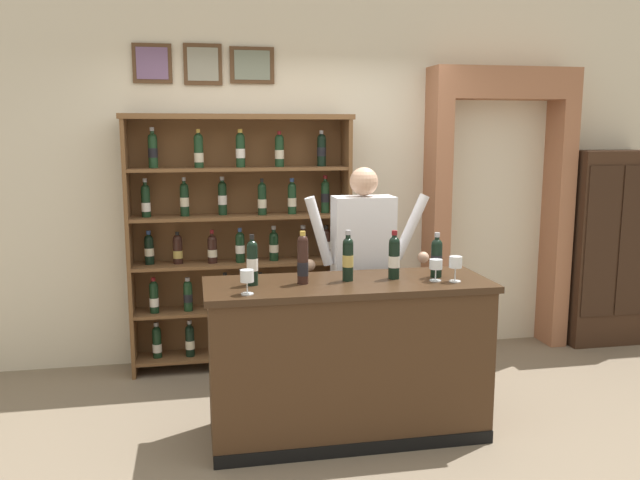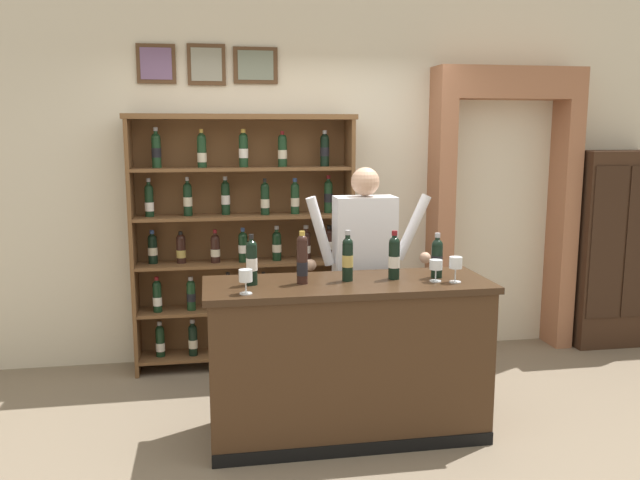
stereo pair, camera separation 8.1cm
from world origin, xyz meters
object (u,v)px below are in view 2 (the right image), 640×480
side_cabinet (611,249)px  tasting_bottle_vin_santo (394,257)px  tasting_bottle_brunello (302,259)px  tasting_bottle_grappa (437,257)px  wine_glass_left (456,264)px  wine_glass_right (436,266)px  wine_shelf (244,237)px  tasting_counter (347,359)px  tasting_bottle_riserva (348,257)px  tasting_bottle_rosso (252,261)px  shopkeeper (365,258)px  wine_glass_center (246,277)px

side_cabinet → tasting_bottle_vin_santo: 2.74m
tasting_bottle_brunello → tasting_bottle_vin_santo: bearing=2.8°
tasting_bottle_grappa → wine_glass_left: bearing=-65.4°
wine_glass_right → tasting_bottle_vin_santo: bearing=154.6°
wine_shelf → tasting_bottle_brunello: wine_shelf is taller
tasting_bottle_brunello → tasting_bottle_vin_santo: size_ratio=1.06×
tasting_counter → wine_glass_left: wine_glass_left is taller
tasting_counter → tasting_bottle_riserva: size_ratio=5.57×
tasting_counter → wine_glass_left: (0.64, -0.12, 0.61)m
tasting_counter → tasting_bottle_vin_santo: (0.30, 0.03, 0.63)m
tasting_bottle_riserva → wine_glass_left: size_ratio=2.00×
wine_glass_right → wine_glass_left: wine_glass_left is taller
tasting_bottle_riserva → tasting_bottle_rosso: bearing=-179.8°
side_cabinet → tasting_bottle_rosso: size_ratio=5.64×
tasting_counter → tasting_bottle_rosso: bearing=177.8°
tasting_bottle_vin_santo → wine_glass_left: tasting_bottle_vin_santo is taller
side_cabinet → tasting_bottle_brunello: bearing=-155.3°
shopkeeper → tasting_bottle_rosso: bearing=-147.7°
wine_shelf → tasting_counter: 1.59m
wine_shelf → wine_glass_center: wine_shelf is taller
wine_glass_left → tasting_bottle_grappa: bearing=114.6°
tasting_bottle_grappa → tasting_counter: bearing=-177.9°
shopkeeper → wine_glass_right: (0.29, -0.62, 0.06)m
tasting_bottle_riserva → tasting_bottle_grappa: size_ratio=1.11×
wine_glass_right → shopkeeper: bearing=115.2°
wine_shelf → shopkeeper: bearing=-46.7°
wine_shelf → side_cabinet: 3.24m
side_cabinet → tasting_bottle_riserva: bearing=-153.5°
tasting_counter → tasting_bottle_brunello: 0.70m
wine_glass_left → tasting_bottle_rosso: bearing=173.2°
side_cabinet → tasting_bottle_grappa: (-2.10, -1.34, 0.25)m
side_cabinet → tasting_bottle_rosso: side_cabinet is taller
tasting_bottle_brunello → wine_glass_right: bearing=-5.8°
wine_glass_center → tasting_bottle_grappa: bearing=10.1°
wine_shelf → wine_glass_right: size_ratio=14.98×
shopkeeper → wine_glass_left: size_ratio=10.52×
tasting_bottle_riserva → tasting_bottle_vin_santo: 0.29m
side_cabinet → tasting_bottle_riserva: (-2.67, -1.34, 0.27)m
tasting_bottle_brunello → tasting_bottle_grappa: (0.85, 0.02, -0.02)m
wine_shelf → wine_glass_right: bearing=-53.4°
tasting_bottle_brunello → wine_shelf: bearing=101.2°
side_cabinet → tasting_bottle_grappa: 2.51m
tasting_bottle_vin_santo → tasting_bottle_grappa: tasting_bottle_vin_santo is taller
tasting_bottle_rosso → tasting_bottle_brunello: 0.30m
tasting_bottle_vin_santo → wine_glass_right: bearing=-25.4°
wine_shelf → wine_glass_left: 1.92m
tasting_bottle_brunello → wine_glass_left: size_ratio=2.04×
tasting_bottle_grappa → wine_glass_center: tasting_bottle_grappa is taller
side_cabinet → wine_glass_right: bearing=-146.1°
shopkeeper → wine_glass_right: 0.69m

